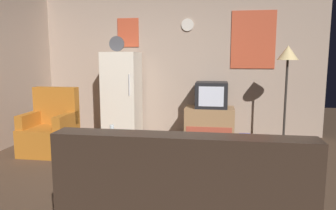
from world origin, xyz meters
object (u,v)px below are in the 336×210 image
crt_tv (211,95)px  book_stack (245,137)px  coffee_table (120,156)px  fridge (122,94)px  mug_ceramic_tan (117,136)px  mug_ceramic_white (117,135)px  standing_lamp (288,61)px  wine_glass (112,131)px  armchair (51,130)px  couch (185,208)px  remote_control (121,135)px  tv_stand (209,123)px

crt_tv → book_stack: (0.58, -0.08, -0.71)m
coffee_table → fridge: bearing=106.0°
crt_tv → mug_ceramic_tan: (-1.05, -2.02, -0.27)m
mug_ceramic_white → book_stack: 2.54m
coffee_table → mug_ceramic_tan: 0.29m
crt_tv → standing_lamp: bearing=-17.0°
fridge → wine_glass: size_ratio=11.80×
wine_glass → armchair: bearing=149.4°
standing_lamp → coffee_table: (-2.19, -1.57, -1.13)m
wine_glass → book_stack: wine_glass is taller
standing_lamp → couch: bearing=-113.3°
crt_tv → coffee_table: bearing=-118.4°
remote_control → armchair: (-1.28, 0.63, -0.13)m
coffee_table → couch: size_ratio=0.42×
tv_stand → standing_lamp: bearing=-16.6°
standing_lamp → fridge: bearing=173.6°
crt_tv → mug_ceramic_tan: 2.29m
book_stack → couch: bearing=-102.2°
crt_tv → mug_ceramic_white: 2.26m
coffee_table → wine_glass: 0.32m
fridge → armchair: (-0.76, -1.14, -0.42)m
mug_ceramic_white → remote_control: (0.00, 0.16, -0.03)m
tv_stand → crt_tv: crt_tv is taller
crt_tv → remote_control: (-1.06, -1.81, -0.31)m
mug_ceramic_white → book_stack: (1.64, 1.89, -0.44)m
standing_lamp → wine_glass: bearing=-146.3°
fridge → tv_stand: (1.56, 0.04, -0.48)m
tv_stand → coffee_table: 2.18m
standing_lamp → coffee_table: standing_lamp is taller
remote_control → couch: (0.94, -1.50, -0.15)m
mug_ceramic_tan → crt_tv: bearing=62.6°
armchair → book_stack: size_ratio=4.48×
mug_ceramic_white → book_stack: mug_ceramic_white is taller
fridge → coffee_table: bearing=-74.0°
standing_lamp → armchair: size_ratio=1.66×
remote_control → book_stack: remote_control is taller
mug_ceramic_white → mug_ceramic_tan: (0.01, -0.05, 0.00)m
armchair → tv_stand: bearing=27.1°
coffee_table → armchair: 1.50m
armchair → couch: bearing=-43.6°
couch → book_stack: 3.31m
standing_lamp → mug_ceramic_tan: standing_lamp is taller
mug_ceramic_tan → armchair: (-1.30, 0.84, -0.16)m
tv_stand → remote_control: 2.09m
tv_stand → remote_control: (-1.03, -1.81, 0.19)m
standing_lamp → mug_ceramic_white: (-2.21, -1.62, -0.86)m
standing_lamp → mug_ceramic_tan: (-2.20, -1.67, -0.86)m
armchair → book_stack: bearing=20.7°
wine_glass → couch: bearing=-53.9°
book_stack → remote_control: bearing=-133.5°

